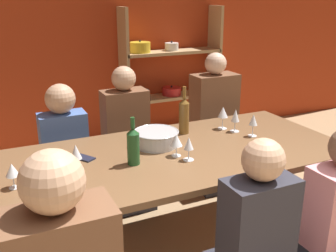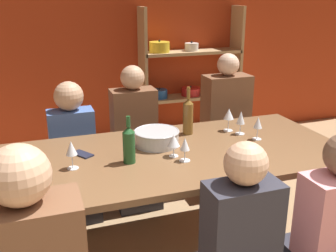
{
  "view_description": "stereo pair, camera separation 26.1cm",
  "coord_description": "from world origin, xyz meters",
  "px_view_note": "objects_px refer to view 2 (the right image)",
  "views": [
    {
      "loc": [
        -1.05,
        -0.62,
        1.76
      ],
      "look_at": [
        -0.0,
        1.62,
        0.93
      ],
      "focal_mm": 42.0,
      "sensor_mm": 36.0,
      "label": 1
    },
    {
      "loc": [
        -0.81,
        -0.72,
        1.76
      ],
      "look_at": [
        -0.0,
        1.62,
        0.93
      ],
      "focal_mm": 42.0,
      "sensor_mm": 36.0,
      "label": 2
    }
  ],
  "objects_px": {
    "shelf_unit": "(189,90)",
    "wine_glass_white_a": "(8,164)",
    "dining_table": "(173,164)",
    "person_far_b": "(224,140)",
    "wine_bottle_dark": "(129,144)",
    "wine_glass_red_c": "(185,145)",
    "wine_glass_empty_b": "(71,149)",
    "wine_glass_red_b": "(229,115)",
    "person_far_a": "(74,166)",
    "mixing_bowl": "(157,137)",
    "wine_bottle_green": "(188,116)",
    "cell_phone": "(82,154)",
    "wine_glass_white_b": "(241,119)",
    "wine_glass_red_a": "(258,124)",
    "person_far_c": "(135,154)",
    "wine_glass_empty_a": "(174,141)"
  },
  "relations": [
    {
      "from": "dining_table",
      "to": "mixing_bowl",
      "type": "relative_size",
      "value": 7.37
    },
    {
      "from": "wine_glass_red_a",
      "to": "person_far_a",
      "type": "height_order",
      "value": "person_far_a"
    },
    {
      "from": "mixing_bowl",
      "to": "wine_glass_red_c",
      "type": "relative_size",
      "value": 2.05
    },
    {
      "from": "mixing_bowl",
      "to": "wine_bottle_dark",
      "type": "distance_m",
      "value": 0.34
    },
    {
      "from": "wine_glass_red_a",
      "to": "wine_glass_empty_b",
      "type": "height_order",
      "value": "wine_glass_empty_b"
    },
    {
      "from": "wine_glass_empty_a",
      "to": "wine_bottle_green",
      "type": "bearing_deg",
      "value": 56.45
    },
    {
      "from": "dining_table",
      "to": "wine_glass_red_b",
      "type": "relative_size",
      "value": 13.23
    },
    {
      "from": "wine_bottle_green",
      "to": "cell_phone",
      "type": "distance_m",
      "value": 0.82
    },
    {
      "from": "wine_glass_empty_a",
      "to": "mixing_bowl",
      "type": "bearing_deg",
      "value": 100.39
    },
    {
      "from": "dining_table",
      "to": "person_far_b",
      "type": "xyz_separation_m",
      "value": [
        0.82,
        0.84,
        -0.23
      ]
    },
    {
      "from": "wine_glass_red_b",
      "to": "person_far_a",
      "type": "distance_m",
      "value": 1.31
    },
    {
      "from": "shelf_unit",
      "to": "wine_glass_red_a",
      "type": "relative_size",
      "value": 9.89
    },
    {
      "from": "wine_glass_white_b",
      "to": "cell_phone",
      "type": "distance_m",
      "value": 1.16
    },
    {
      "from": "wine_glass_empty_b",
      "to": "wine_glass_white_b",
      "type": "distance_m",
      "value": 1.25
    },
    {
      "from": "wine_glass_red_c",
      "to": "cell_phone",
      "type": "height_order",
      "value": "wine_glass_red_c"
    },
    {
      "from": "wine_glass_white_a",
      "to": "wine_glass_white_b",
      "type": "bearing_deg",
      "value": 9.35
    },
    {
      "from": "person_far_b",
      "to": "person_far_a",
      "type": "bearing_deg",
      "value": 2.58
    },
    {
      "from": "mixing_bowl",
      "to": "person_far_a",
      "type": "height_order",
      "value": "person_far_a"
    },
    {
      "from": "wine_glass_empty_a",
      "to": "person_far_a",
      "type": "xyz_separation_m",
      "value": [
        -0.55,
        0.84,
        -0.45
      ]
    },
    {
      "from": "wine_glass_white_a",
      "to": "person_far_c",
      "type": "xyz_separation_m",
      "value": [
        0.94,
        0.91,
        -0.43
      ]
    },
    {
      "from": "wine_glass_red_b",
      "to": "person_far_c",
      "type": "bearing_deg",
      "value": 137.06
    },
    {
      "from": "wine_glass_empty_b",
      "to": "wine_bottle_green",
      "type": "bearing_deg",
      "value": 21.71
    },
    {
      "from": "wine_bottle_green",
      "to": "wine_glass_red_a",
      "type": "height_order",
      "value": "wine_bottle_green"
    },
    {
      "from": "mixing_bowl",
      "to": "wine_glass_red_b",
      "type": "bearing_deg",
      "value": 9.9
    },
    {
      "from": "wine_bottle_dark",
      "to": "wine_glass_red_a",
      "type": "bearing_deg",
      "value": 5.85
    },
    {
      "from": "mixing_bowl",
      "to": "wine_bottle_dark",
      "type": "bearing_deg",
      "value": -137.46
    },
    {
      "from": "shelf_unit",
      "to": "wine_bottle_dark",
      "type": "relative_size",
      "value": 5.49
    },
    {
      "from": "wine_glass_empty_a",
      "to": "wine_glass_white_b",
      "type": "xyz_separation_m",
      "value": [
        0.61,
        0.24,
        0.01
      ]
    },
    {
      "from": "person_far_b",
      "to": "dining_table",
      "type": "bearing_deg",
      "value": 45.81
    },
    {
      "from": "dining_table",
      "to": "wine_bottle_dark",
      "type": "distance_m",
      "value": 0.37
    },
    {
      "from": "dining_table",
      "to": "cell_phone",
      "type": "relative_size",
      "value": 14.01
    },
    {
      "from": "shelf_unit",
      "to": "wine_glass_white_a",
      "type": "distance_m",
      "value": 2.96
    },
    {
      "from": "wine_glass_red_c",
      "to": "person_far_b",
      "type": "bearing_deg",
      "value": 51.34
    },
    {
      "from": "person_far_a",
      "to": "person_far_c",
      "type": "relative_size",
      "value": 0.93
    },
    {
      "from": "mixing_bowl",
      "to": "wine_bottle_green",
      "type": "xyz_separation_m",
      "value": [
        0.29,
        0.14,
        0.08
      ]
    },
    {
      "from": "wine_bottle_green",
      "to": "person_far_b",
      "type": "xyz_separation_m",
      "value": [
        0.59,
        0.53,
        -0.45
      ]
    },
    {
      "from": "wine_glass_red_b",
      "to": "person_far_a",
      "type": "xyz_separation_m",
      "value": [
        -1.11,
        0.51,
        -0.47
      ]
    },
    {
      "from": "wine_bottle_dark",
      "to": "wine_glass_red_c",
      "type": "xyz_separation_m",
      "value": [
        0.33,
        -0.09,
        -0.02
      ]
    },
    {
      "from": "wine_glass_white_b",
      "to": "wine_glass_red_a",
      "type": "bearing_deg",
      "value": -67.05
    },
    {
      "from": "dining_table",
      "to": "wine_glass_empty_b",
      "type": "relative_size",
      "value": 13.19
    },
    {
      "from": "cell_phone",
      "to": "person_far_a",
      "type": "xyz_separation_m",
      "value": [
        -0.01,
        0.63,
        -0.35
      ]
    },
    {
      "from": "dining_table",
      "to": "wine_glass_red_b",
      "type": "distance_m",
      "value": 0.64
    },
    {
      "from": "wine_glass_red_a",
      "to": "wine_glass_white_b",
      "type": "distance_m",
      "value": 0.15
    },
    {
      "from": "wine_glass_white_b",
      "to": "person_far_c",
      "type": "height_order",
      "value": "person_far_c"
    },
    {
      "from": "wine_bottle_green",
      "to": "wine_bottle_dark",
      "type": "relative_size",
      "value": 1.19
    },
    {
      "from": "wine_glass_white_a",
      "to": "person_far_a",
      "type": "bearing_deg",
      "value": 64.01
    },
    {
      "from": "wine_bottle_dark",
      "to": "wine_glass_white_b",
      "type": "relative_size",
      "value": 1.7
    },
    {
      "from": "wine_glass_empty_b",
      "to": "wine_glass_red_c",
      "type": "height_order",
      "value": "wine_glass_empty_b"
    },
    {
      "from": "dining_table",
      "to": "person_far_a",
      "type": "height_order",
      "value": "person_far_a"
    },
    {
      "from": "mixing_bowl",
      "to": "wine_glass_white_a",
      "type": "bearing_deg",
      "value": -164.98
    }
  ]
}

